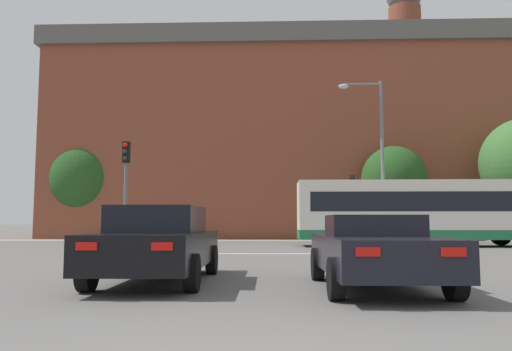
# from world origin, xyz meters

# --- Properties ---
(stop_line_strip) EXTENTS (8.17, 0.30, 0.01)m
(stop_line_strip) POSITION_xyz_m (0.00, 15.14, 0.00)
(stop_line_strip) COLOR silver
(stop_line_strip) RESTS_ON ground_plane
(far_pavement) EXTENTS (69.08, 2.50, 0.01)m
(far_pavement) POSITION_xyz_m (0.00, 27.77, 0.01)
(far_pavement) COLOR gray
(far_pavement) RESTS_ON ground_plane
(brick_civic_building) EXTENTS (35.56, 14.63, 21.47)m
(brick_civic_building) POSITION_xyz_m (1.42, 37.22, 7.57)
(brick_civic_building) COLOR brown
(brick_civic_building) RESTS_ON ground_plane
(car_saloon_left) EXTENTS (2.01, 4.74, 1.46)m
(car_saloon_left) POSITION_xyz_m (-1.98, 6.51, 0.75)
(car_saloon_left) COLOR black
(car_saloon_left) RESTS_ON ground_plane
(car_roadster_right) EXTENTS (2.03, 4.29, 1.28)m
(car_roadster_right) POSITION_xyz_m (2.05, 5.65, 0.66)
(car_roadster_right) COLOR black
(car_roadster_right) RESTS_ON ground_plane
(bus_crossing_lead) EXTENTS (12.42, 2.67, 3.08)m
(bus_crossing_lead) POSITION_xyz_m (7.65, 20.82, 1.66)
(bus_crossing_lead) COLOR silver
(bus_crossing_lead) RESTS_ON ground_plane
(traffic_light_near_left) EXTENTS (0.26, 0.31, 4.17)m
(traffic_light_near_left) POSITION_xyz_m (-5.27, 15.17, 2.81)
(traffic_light_near_left) COLOR slate
(traffic_light_near_left) RESTS_ON ground_plane
(traffic_light_far_right) EXTENTS (0.26, 0.31, 3.93)m
(traffic_light_far_right) POSITION_xyz_m (4.99, 26.75, 2.66)
(traffic_light_far_right) COLOR slate
(traffic_light_far_right) RESTS_ON ground_plane
(street_lamp_junction) EXTENTS (2.15, 0.36, 8.05)m
(street_lamp_junction) POSITION_xyz_m (5.21, 20.91, 4.85)
(street_lamp_junction) COLOR slate
(street_lamp_junction) RESTS_ON ground_plane
(pedestrian_waiting) EXTENTS (0.36, 0.45, 1.73)m
(pedestrian_waiting) POSITION_xyz_m (-5.18, 27.49, 1.02)
(pedestrian_waiting) COLOR #333851
(pedestrian_waiting) RESTS_ON ground_plane
(pedestrian_walking_east) EXTENTS (0.42, 0.26, 1.85)m
(pedestrian_walking_east) POSITION_xyz_m (-8.35, 28.54, 1.10)
(pedestrian_walking_east) COLOR black
(pedestrian_walking_east) RESTS_ON ground_plane
(pedestrian_walking_west) EXTENTS (0.45, 0.42, 1.66)m
(pedestrian_walking_west) POSITION_xyz_m (-4.72, 28.58, 0.97)
(pedestrian_walking_west) COLOR black
(pedestrian_walking_west) RESTS_ON ground_plane
(tree_by_building) EXTENTS (4.99, 4.99, 6.79)m
(tree_by_building) POSITION_xyz_m (-13.21, 31.78, 4.16)
(tree_by_building) COLOR #4C3823
(tree_by_building) RESTS_ON ground_plane
(tree_kerbside) EXTENTS (4.16, 4.16, 6.01)m
(tree_kerbside) POSITION_xyz_m (7.98, 28.90, 3.82)
(tree_kerbside) COLOR #4C3823
(tree_kerbside) RESTS_ON ground_plane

